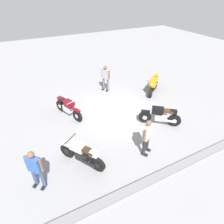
{
  "coord_description": "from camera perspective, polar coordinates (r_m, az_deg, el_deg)",
  "views": [
    {
      "loc": [
        4.16,
        7.7,
        5.91
      ],
      "look_at": [
        0.72,
        0.96,
        0.75
      ],
      "focal_mm": 30.05,
      "sensor_mm": 36.0,
      "label": 1
    }
  ],
  "objects": [
    {
      "name": "person_in_white_shirt",
      "position": [
        7.63,
        10.61,
        -6.98
      ],
      "size": [
        0.6,
        0.49,
        1.66
      ],
      "rotation": [
        0.0,
        0.0,
        2.11
      ],
      "color": "#262628",
      "rests_on": "ground"
    },
    {
      "name": "motorcycle_black_cruiser",
      "position": [
        9.6,
        14.45,
        -1.06
      ],
      "size": [
        1.7,
        1.4,
        1.09
      ],
      "rotation": [
        0.0,
        0.0,
        5.61
      ],
      "color": "black",
      "rests_on": "ground"
    },
    {
      "name": "curb_edge",
      "position": [
        7.81,
        17.85,
        -16.34
      ],
      "size": [
        14.0,
        0.3,
        0.15
      ],
      "primitive_type": "cube",
      "color": "gray",
      "rests_on": "ground"
    },
    {
      "name": "ground_plane",
      "position": [
        10.56,
        1.11,
        0.27
      ],
      "size": [
        40.0,
        40.0,
        0.0
      ],
      "primitive_type": "plane",
      "color": "gray"
    },
    {
      "name": "person_in_blue_shirt",
      "position": [
        6.9,
        -22.35,
        -15.38
      ],
      "size": [
        0.55,
        0.54,
        1.64
      ],
      "rotation": [
        0.0,
        0.0,
        0.81
      ],
      "color": "#384772",
      "rests_on": "ground"
    },
    {
      "name": "person_in_gray_shirt",
      "position": [
        12.35,
        -1.99,
        10.7
      ],
      "size": [
        0.49,
        0.61,
        1.69
      ],
      "rotation": [
        0.0,
        0.0,
        0.53
      ],
      "color": "#59595B",
      "rests_on": "ground"
    },
    {
      "name": "motorcycle_maroon_cruiser",
      "position": [
        10.2,
        -13.21,
        1.39
      ],
      "size": [
        0.95,
        1.99,
        1.09
      ],
      "rotation": [
        0.0,
        0.0,
        1.94
      ],
      "color": "black",
      "rests_on": "ground"
    },
    {
      "name": "motorcycle_silver_cruiser",
      "position": [
        7.47,
        -9.23,
        -12.44
      ],
      "size": [
        1.27,
        1.8,
        1.09
      ],
      "rotation": [
        0.0,
        0.0,
        5.31
      ],
      "color": "black",
      "rests_on": "ground"
    },
    {
      "name": "motorcycle_orange_sportbike",
      "position": [
        12.47,
        12.49,
        8.24
      ],
      "size": [
        1.6,
        1.42,
        1.14
      ],
      "rotation": [
        0.0,
        0.0,
        0.71
      ],
      "color": "black",
      "rests_on": "ground"
    }
  ]
}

